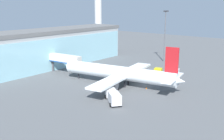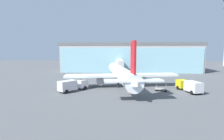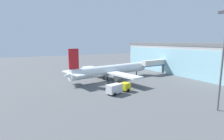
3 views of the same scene
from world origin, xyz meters
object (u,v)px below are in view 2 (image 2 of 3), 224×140
jet_bridge (120,63)px  safety_cone_wingtip (178,87)px  safety_cone_nose (128,91)px  fuel_truck (189,86)px  baggage_cart (161,89)px  airplane (121,74)px  catering_truck (72,85)px

jet_bridge → safety_cone_wingtip: size_ratio=24.05×
safety_cone_nose → safety_cone_wingtip: bearing=22.4°
jet_bridge → fuel_truck: size_ratio=1.73×
safety_cone_wingtip → baggage_cart: bearing=-146.7°
airplane → safety_cone_wingtip: size_ratio=64.28×
catering_truck → fuel_truck: same height
baggage_cart → safety_cone_wingtip: (4.77, 3.13, -0.23)m
airplane → baggage_cart: size_ratio=11.32×
catering_truck → safety_cone_wingtip: catering_truck is taller
airplane → baggage_cart: 11.27m
fuel_truck → safety_cone_nose: bearing=79.6°
airplane → safety_cone_nose: 8.02m
jet_bridge → safety_cone_wingtip: jet_bridge is taller
jet_bridge → safety_cone_nose: bearing=179.6°
catering_truck → baggage_cart: bearing=-47.7°
airplane → fuel_truck: (15.88, -5.57, -1.88)m
safety_cone_nose → safety_cone_wingtip: (12.55, 5.17, 0.00)m
jet_bridge → safety_cone_wingtip: (15.65, -23.73, -4.28)m
airplane → fuel_truck: 16.94m
catering_truck → fuel_truck: bearing=-49.8°
fuel_truck → safety_cone_wingtip: bearing=5.8°
fuel_truck → safety_cone_wingtip: 4.05m
airplane → fuel_truck: bearing=-120.4°
safety_cone_nose → airplane: bearing=104.4°
fuel_truck → baggage_cart: size_ratio=2.44×
airplane → catering_truck: airplane is taller
airplane → baggage_cart: airplane is taller
fuel_truck → safety_cone_nose: fuel_truck is taller
jet_bridge → fuel_truck: (17.14, -27.30, -3.08)m
airplane → safety_cone_nose: (1.85, -7.17, -3.07)m
catering_truck → baggage_cart: (20.85, 1.81, -0.97)m
airplane → safety_cone_wingtip: airplane is taller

